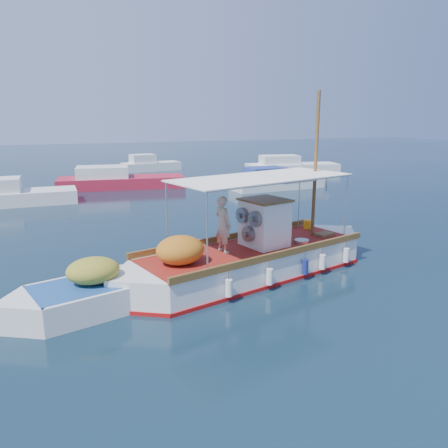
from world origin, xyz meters
name	(u,v)px	position (x,y,z in m)	size (l,w,h in m)	color
ground	(267,272)	(0.00, 0.00, 0.00)	(160.00, 160.00, 0.00)	black
fishing_caique	(251,259)	(-0.61, 0.00, 0.54)	(9.75, 4.40, 6.13)	white
dinghy	(122,290)	(-4.88, -0.60, 0.34)	(6.53, 3.08, 1.65)	white
bg_boat_nw	(12,197)	(-8.60, 16.05, 0.49)	(6.86, 2.46, 1.80)	silver
bg_boat_n	(118,181)	(-1.75, 20.22, 0.49)	(9.31, 4.06, 1.80)	#AB1C30
bg_boat_ne	(275,182)	(8.68, 15.45, 0.49)	(6.91, 2.55, 1.80)	silver
bg_boat_e	(289,167)	(14.76, 23.68, 0.49)	(8.97, 4.13, 1.80)	silver
bg_boat_far_n	(149,166)	(2.76, 29.87, 0.49)	(5.74, 2.63, 1.80)	silver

